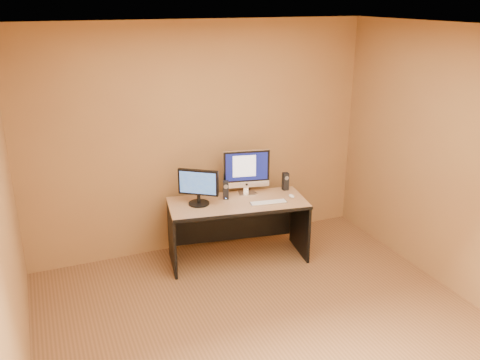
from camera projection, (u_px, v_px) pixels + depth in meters
The scene contains 12 objects.
floor at pixel (276, 338), 4.45m from camera, with size 4.00×4.00×0.00m, color brown.
walls at pixel (280, 201), 4.01m from camera, with size 4.00×4.00×2.60m, color olive, non-canonical shape.
ceiling at pixel (285, 30), 3.56m from camera, with size 4.00×4.00×0.00m, color white.
desk at pixel (238, 231), 5.69m from camera, with size 1.50×0.66×0.70m, color tan, non-canonical shape.
imac at pixel (247, 172), 5.72m from camera, with size 0.54×0.20×0.52m, color silver, non-canonical shape.
second_monitor at pixel (198, 187), 5.44m from camera, with size 0.45×0.23×0.39m, color black, non-canonical shape.
speaker_left at pixel (226, 190), 5.62m from camera, with size 0.06×0.07×0.21m, color black, non-canonical shape.
speaker_right at pixel (285, 181), 5.88m from camera, with size 0.06×0.07×0.21m, color black, non-canonical shape.
keyboard at pixel (269, 202), 5.53m from camera, with size 0.40×0.11×0.02m, color silver.
mouse at pixel (291, 196), 5.69m from camera, with size 0.05×0.10×0.03m, color white.
cable_a at pixel (252, 191), 5.88m from camera, with size 0.01×0.01×0.21m, color black.
cable_b at pixel (248, 191), 5.88m from camera, with size 0.01×0.01×0.17m, color black.
Camera 1 is at (-1.71, -3.31, 2.82)m, focal length 38.00 mm.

